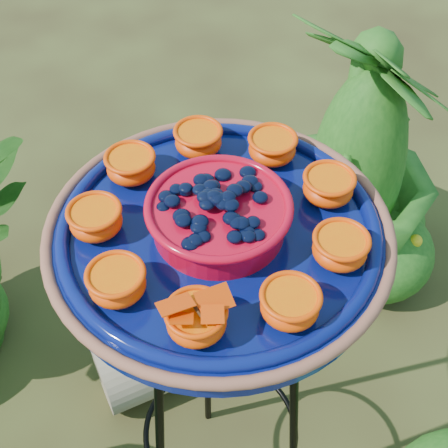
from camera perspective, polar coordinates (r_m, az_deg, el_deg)
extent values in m
torus|color=black|center=(0.97, -0.45, -2.72)|extent=(0.30, 0.30, 0.02)
torus|color=black|center=(1.51, -0.30, -18.32)|extent=(0.37, 0.37, 0.01)
cylinder|color=black|center=(1.46, -1.55, -10.27)|extent=(0.02, 0.10, 0.98)
cylinder|color=black|center=(1.37, 6.39, -17.68)|extent=(0.09, 0.06, 0.98)
cylinder|color=#07115A|center=(0.94, -0.46, -1.34)|extent=(0.52, 0.52, 0.04)
torus|color=brown|center=(0.93, -0.47, -0.52)|extent=(0.52, 0.52, 0.02)
torus|color=#07115A|center=(0.92, -0.47, -0.34)|extent=(0.48, 0.48, 0.02)
cylinder|color=#B8061F|center=(0.91, -0.48, 0.60)|extent=(0.20, 0.20, 0.05)
torus|color=#B8061F|center=(0.89, -0.49, 1.68)|extent=(0.22, 0.22, 0.01)
ellipsoid|color=black|center=(0.89, -0.49, 1.98)|extent=(0.17, 0.17, 0.04)
ellipsoid|color=#FF5602|center=(0.97, 9.48, 3.19)|extent=(0.08, 0.08, 0.04)
cylinder|color=#FF9405|center=(0.96, 9.62, 4.02)|extent=(0.07, 0.07, 0.01)
ellipsoid|color=#FF5602|center=(1.03, 4.43, 6.81)|extent=(0.08, 0.08, 0.04)
cylinder|color=#FF9405|center=(1.02, 4.49, 7.64)|extent=(0.07, 0.07, 0.01)
ellipsoid|color=#FF5602|center=(1.04, -2.36, 7.50)|extent=(0.08, 0.08, 0.04)
cylinder|color=#FF9405|center=(1.03, -2.39, 8.33)|extent=(0.07, 0.07, 0.01)
ellipsoid|color=#FF5602|center=(1.00, -8.49, 5.09)|extent=(0.08, 0.08, 0.04)
cylinder|color=#FF9405|center=(0.99, -8.61, 5.92)|extent=(0.07, 0.07, 0.01)
ellipsoid|color=#FF5602|center=(0.93, -11.62, 0.21)|extent=(0.08, 0.08, 0.04)
cylinder|color=#FF9405|center=(0.91, -11.80, 1.04)|extent=(0.07, 0.07, 0.01)
ellipsoid|color=#FF5602|center=(0.85, -9.73, -5.48)|extent=(0.08, 0.08, 0.04)
cylinder|color=#FF9405|center=(0.83, -9.89, -4.67)|extent=(0.07, 0.07, 0.01)
ellipsoid|color=#FF5602|center=(0.80, -2.53, -8.92)|extent=(0.08, 0.08, 0.04)
cylinder|color=#FF9405|center=(0.79, -2.58, -8.14)|extent=(0.07, 0.07, 0.01)
ellipsoid|color=#FF5602|center=(0.82, 6.03, -7.49)|extent=(0.08, 0.08, 0.04)
cylinder|color=#FF9405|center=(0.80, 6.14, -6.70)|extent=(0.07, 0.07, 0.01)
ellipsoid|color=#FF5602|center=(0.89, 10.53, -2.35)|extent=(0.08, 0.08, 0.04)
cylinder|color=#FF9405|center=(0.87, 10.70, -1.53)|extent=(0.07, 0.07, 0.01)
cylinder|color=black|center=(0.78, -2.61, -7.67)|extent=(0.02, 0.03, 0.00)
cube|color=#EA4E04|center=(0.77, -4.48, -7.34)|extent=(0.05, 0.04, 0.01)
cube|color=#EA4E04|center=(0.78, -0.86, -6.90)|extent=(0.05, 0.04, 0.01)
cylinder|color=gray|center=(1.91, -2.18, -10.64)|extent=(0.65, 0.37, 0.21)
imported|color=#1A4E14|center=(1.94, 12.19, 5.87)|extent=(0.71, 0.71, 0.93)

